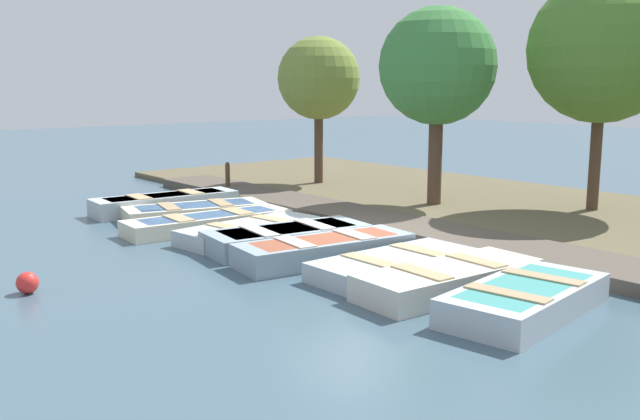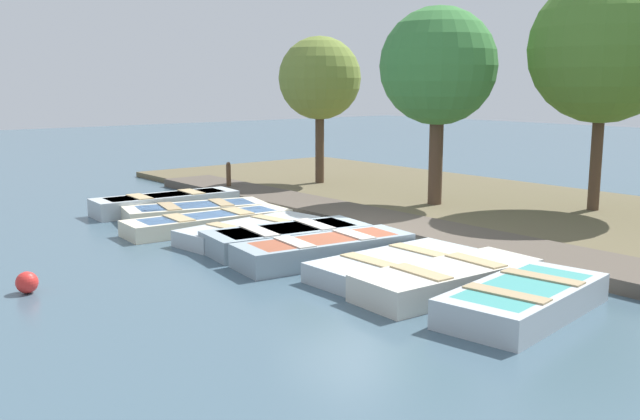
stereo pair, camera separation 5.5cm
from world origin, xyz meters
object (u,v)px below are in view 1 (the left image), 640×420
at_px(rowboat_6, 396,265).
at_px(rowboat_8, 525,299).
at_px(rowboat_4, 288,238).
at_px(park_tree_center, 603,49).
at_px(rowboat_1, 195,211).
at_px(mooring_post_near, 228,178).
at_px(park_tree_far_left, 319,79).
at_px(rowboat_7, 449,279).
at_px(rowboat_0, 166,203).
at_px(rowboat_2, 209,222).
at_px(park_tree_left, 438,67).
at_px(rowboat_3, 249,230).
at_px(rowboat_5, 325,249).
at_px(buoy, 27,283).

distance_m(rowboat_6, rowboat_8, 2.51).
relative_size(rowboat_4, park_tree_center, 0.59).
distance_m(rowboat_1, rowboat_4, 3.73).
relative_size(mooring_post_near, park_tree_far_left, 0.21).
relative_size(rowboat_1, rowboat_8, 1.16).
bearing_deg(rowboat_7, mooring_post_near, -100.91).
relative_size(rowboat_0, rowboat_2, 0.98).
xyz_separation_m(rowboat_0, rowboat_6, (-0.19, 7.61, -0.05)).
distance_m(rowboat_8, park_tree_left, 8.60).
relative_size(rowboat_8, park_tree_center, 0.53).
xyz_separation_m(rowboat_8, park_tree_center, (-7.32, -3.26, 3.61)).
xyz_separation_m(rowboat_3, park_tree_left, (-5.29, 0.17, 3.28)).
bearing_deg(rowboat_3, rowboat_5, 82.73).
bearing_deg(park_tree_left, rowboat_2, -14.29).
xyz_separation_m(rowboat_0, buoy, (4.77, 4.90, -0.06)).
xyz_separation_m(rowboat_1, rowboat_4, (0.14, 3.73, 0.04)).
bearing_deg(rowboat_0, buoy, 49.52).
xyz_separation_m(buoy, park_tree_center, (-12.20, 1.96, 3.65)).
bearing_deg(rowboat_7, rowboat_0, -86.27).
relative_size(mooring_post_near, park_tree_center, 0.17).
height_order(rowboat_1, rowboat_5, rowboat_5).
height_order(park_tree_left, park_tree_center, park_tree_center).
height_order(mooring_post_near, buoy, mooring_post_near).
relative_size(rowboat_3, mooring_post_near, 3.44).
bearing_deg(park_tree_left, rowboat_6, 36.10).
bearing_deg(rowboat_6, rowboat_5, -77.35).
xyz_separation_m(rowboat_1, mooring_post_near, (-2.54, -2.66, 0.29)).
bearing_deg(rowboat_6, park_tree_left, -144.16).
height_order(rowboat_7, mooring_post_near, mooring_post_near).
xyz_separation_m(rowboat_7, park_tree_center, (-7.32, -1.95, 3.61)).
distance_m(rowboat_4, rowboat_5, 1.22).
bearing_deg(park_tree_left, park_tree_center, 127.91).
bearing_deg(rowboat_2, rowboat_7, 97.94).
xyz_separation_m(rowboat_3, rowboat_8, (-0.22, 6.32, 0.04)).
distance_m(rowboat_3, park_tree_left, 6.23).
bearing_deg(rowboat_1, rowboat_8, 103.72).
distance_m(rowboat_5, rowboat_8, 3.93).
bearing_deg(buoy, rowboat_4, 178.91).
height_order(rowboat_6, park_tree_left, park_tree_left).
xyz_separation_m(rowboat_5, park_tree_center, (-7.56, 0.65, 3.60)).
bearing_deg(rowboat_6, park_tree_far_left, -122.16).
xyz_separation_m(rowboat_7, rowboat_8, (-0.01, 1.32, 0.00)).
distance_m(park_tree_far_left, park_tree_left, 4.72).
height_order(rowboat_5, park_tree_far_left, park_tree_far_left).
xyz_separation_m(rowboat_0, rowboat_7, (-0.10, 8.80, -0.01)).
height_order(rowboat_6, rowboat_8, rowboat_8).
bearing_deg(park_tree_far_left, rowboat_7, 61.03).
height_order(rowboat_2, rowboat_5, rowboat_5).
height_order(rowboat_2, mooring_post_near, mooring_post_near).
relative_size(rowboat_2, buoy, 11.19).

